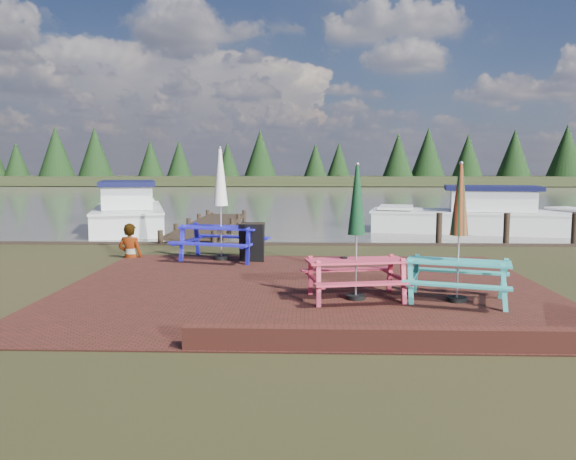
# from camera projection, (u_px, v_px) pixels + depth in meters

# --- Properties ---
(ground) EXTENTS (120.00, 120.00, 0.00)m
(ground) POSITION_uv_depth(u_px,v_px,m) (305.00, 301.00, 9.53)
(ground) COLOR black
(ground) RESTS_ON ground
(paving) EXTENTS (9.00, 7.50, 0.02)m
(paving) POSITION_uv_depth(u_px,v_px,m) (305.00, 288.00, 10.52)
(paving) COLOR #371911
(paving) RESTS_ON ground
(brick_wall) EXTENTS (6.21, 1.79, 0.30)m
(brick_wall) POSITION_uv_depth(u_px,v_px,m) (475.00, 336.00, 7.04)
(brick_wall) COLOR #4C1E16
(brick_wall) RESTS_ON ground
(water) EXTENTS (120.00, 60.00, 0.02)m
(water) POSITION_uv_depth(u_px,v_px,m) (306.00, 195.00, 46.28)
(water) COLOR #4D4A42
(water) RESTS_ON ground
(far_treeline) EXTENTS (120.00, 10.00, 8.10)m
(far_treeline) POSITION_uv_depth(u_px,v_px,m) (306.00, 160.00, 74.72)
(far_treeline) COLOR black
(far_treeline) RESTS_ON ground
(picnic_table_teal) EXTENTS (2.04, 1.92, 2.32)m
(picnic_table_teal) POSITION_uv_depth(u_px,v_px,m) (458.00, 254.00, 9.31)
(picnic_table_teal) COLOR teal
(picnic_table_teal) RESTS_ON ground
(picnic_table_red) EXTENTS (1.90, 1.75, 2.31)m
(picnic_table_red) POSITION_uv_depth(u_px,v_px,m) (356.00, 253.00, 9.48)
(picnic_table_red) COLOR #B92F47
(picnic_table_red) RESTS_ON ground
(picnic_table_blue) EXTENTS (2.35, 2.19, 2.72)m
(picnic_table_blue) POSITION_uv_depth(u_px,v_px,m) (221.00, 221.00, 13.57)
(picnic_table_blue) COLOR #1D17B2
(picnic_table_blue) RESTS_ON ground
(chalkboard) EXTENTS (0.59, 0.58, 0.93)m
(chalkboard) POSITION_uv_depth(u_px,v_px,m) (252.00, 242.00, 13.35)
(chalkboard) COLOR black
(chalkboard) RESTS_ON ground
(jetty) EXTENTS (1.76, 9.08, 1.00)m
(jetty) POSITION_uv_depth(u_px,v_px,m) (212.00, 225.00, 20.83)
(jetty) COLOR black
(jetty) RESTS_ON ground
(boat_jetty) EXTENTS (4.49, 7.73, 2.12)m
(boat_jetty) POSITION_uv_depth(u_px,v_px,m) (129.00, 214.00, 22.12)
(boat_jetty) COLOR silver
(boat_jetty) RESTS_ON ground
(boat_near) EXTENTS (7.50, 3.86, 1.93)m
(boat_near) POSITION_uv_depth(u_px,v_px,m) (472.00, 217.00, 21.14)
(boat_near) COLOR silver
(boat_near) RESTS_ON ground
(person) EXTENTS (0.67, 0.48, 1.72)m
(person) POSITION_uv_depth(u_px,v_px,m) (129.00, 224.00, 13.90)
(person) COLOR gray
(person) RESTS_ON ground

